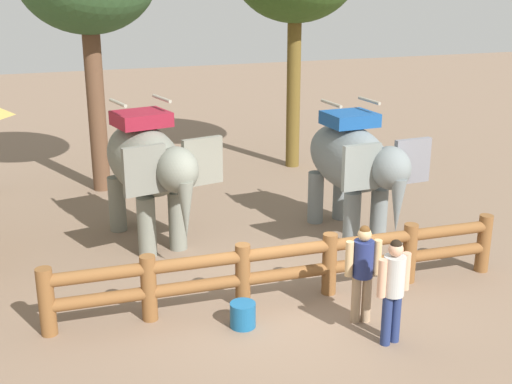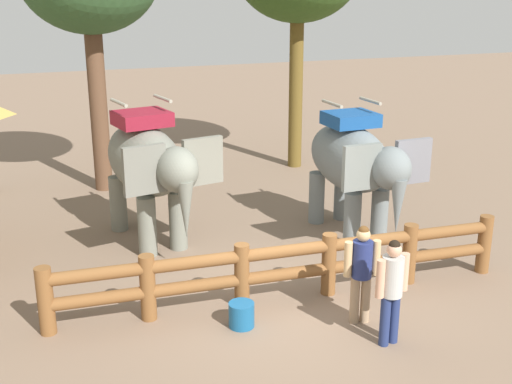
{
  "view_description": "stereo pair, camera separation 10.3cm",
  "coord_description": "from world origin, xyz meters",
  "views": [
    {
      "loc": [
        -3.81,
        -8.92,
        4.96
      ],
      "look_at": [
        0.0,
        1.43,
        1.4
      ],
      "focal_mm": 46.22,
      "sensor_mm": 36.0,
      "label": 1
    },
    {
      "loc": [
        -3.71,
        -8.96,
        4.96
      ],
      "look_at": [
        0.0,
        1.43,
        1.4
      ],
      "focal_mm": 46.22,
      "sensor_mm": 36.0,
      "label": 2
    }
  ],
  "objects": [
    {
      "name": "log_fence",
      "position": [
        0.0,
        -0.01,
        0.6
      ],
      "size": [
        7.63,
        0.59,
        1.05
      ],
      "color": "brown",
      "rests_on": "ground"
    },
    {
      "name": "elephant_center",
      "position": [
        2.31,
        2.16,
        1.53
      ],
      "size": [
        1.81,
        3.18,
        2.73
      ],
      "color": "slate",
      "rests_on": "ground"
    },
    {
      "name": "feed_bucket",
      "position": [
        -0.96,
        -0.6,
        0.19
      ],
      "size": [
        0.39,
        0.39,
        0.38
      ],
      "color": "#19598C",
      "rests_on": "ground"
    },
    {
      "name": "ground_plane",
      "position": [
        0.0,
        0.0,
        0.0
      ],
      "size": [
        60.0,
        60.0,
        0.0
      ],
      "primitive_type": "plane",
      "color": "#7D6551"
    },
    {
      "name": "elephant_near_left",
      "position": [
        -1.56,
        3.16,
        1.59
      ],
      "size": [
        2.04,
        3.37,
        2.83
      ],
      "color": "slate",
      "rests_on": "ground"
    },
    {
      "name": "tourist_woman_in_black",
      "position": [
        0.87,
        -1.76,
        0.92
      ],
      "size": [
        0.55,
        0.36,
        1.59
      ],
      "color": "navy",
      "rests_on": "ground"
    },
    {
      "name": "tourist_man_in_blue",
      "position": [
        0.77,
        -1.07,
        0.9
      ],
      "size": [
        0.54,
        0.36,
        1.56
      ],
      "color": "tan",
      "rests_on": "ground"
    }
  ]
}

